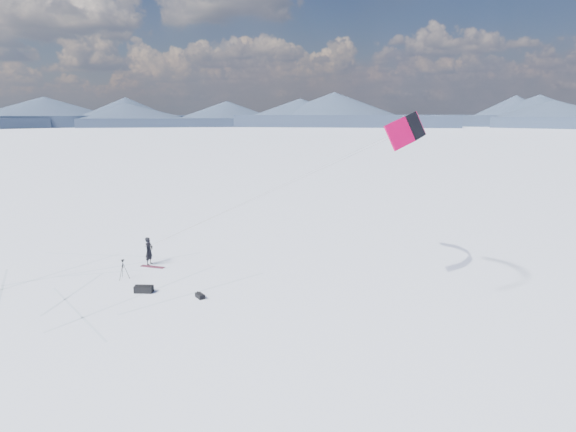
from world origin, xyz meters
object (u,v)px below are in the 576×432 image
at_px(gear_bag_a, 144,289).
at_px(gear_bag_b, 200,296).
at_px(snowkiter, 150,264).
at_px(snowboard, 153,267).
at_px(tripod, 123,266).

xyz_separation_m(gear_bag_a, gear_bag_b, (3.13, 0.29, -0.06)).
distance_m(snowkiter, gear_bag_a, 4.81).
relative_size(snowboard, gear_bag_b, 2.35).
distance_m(tripod, gear_bag_b, 5.58).
bearing_deg(gear_bag_a, gear_bag_b, -11.24).
height_order(snowboard, tripod, tripod).
height_order(snowkiter, tripod, tripod).
bearing_deg(tripod, snowkiter, 70.57).
height_order(snowkiter, gear_bag_b, snowkiter).
xyz_separation_m(snowkiter, tripod, (0.22, -2.72, 0.73)).
relative_size(snowkiter, snowboard, 1.11).
height_order(snowkiter, snowboard, snowkiter).
bearing_deg(snowkiter, snowboard, -132.70).
relative_size(snowboard, tripod, 1.36).
distance_m(snowkiter, tripod, 2.83).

